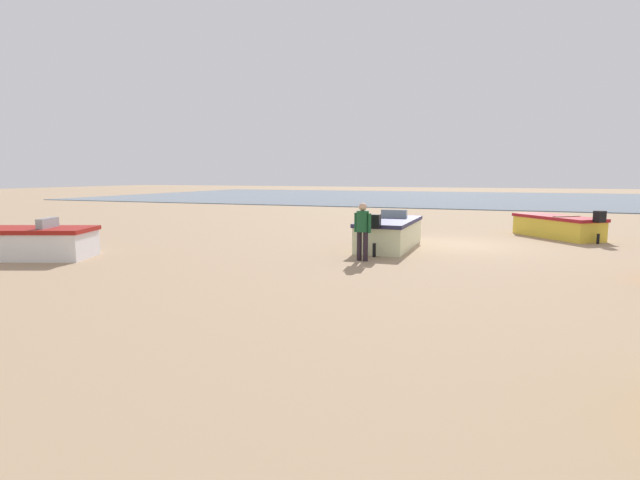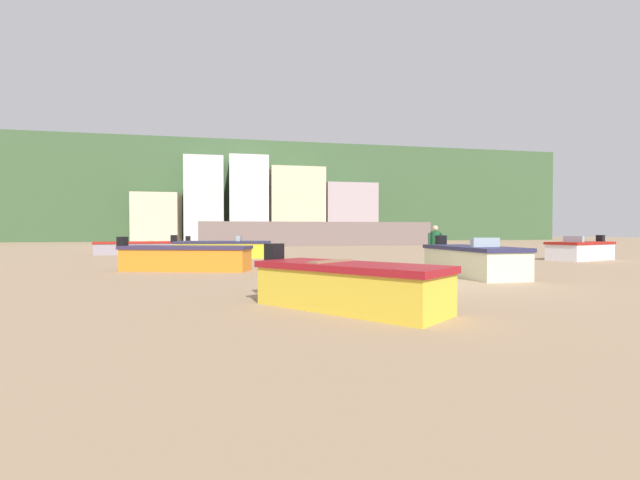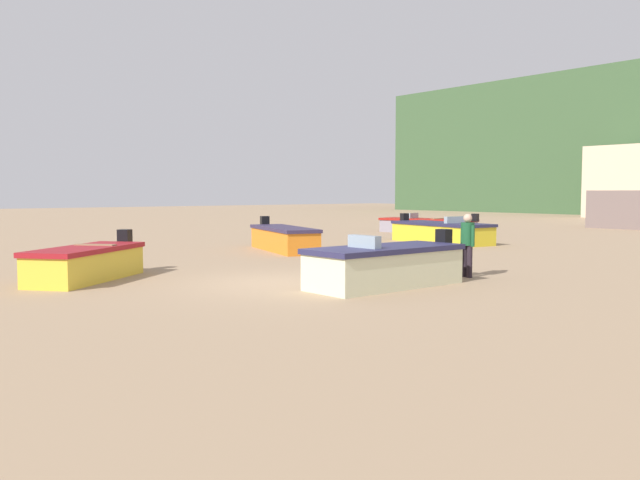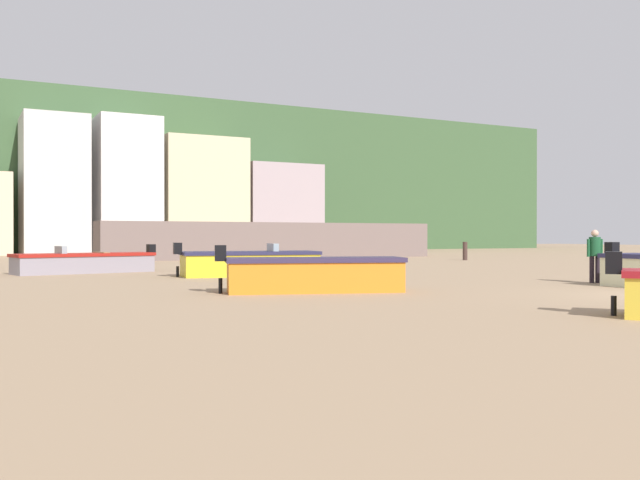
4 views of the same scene
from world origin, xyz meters
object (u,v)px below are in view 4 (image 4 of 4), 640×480
Objects in this scene: boat_orange_5 at (314,274)px; boat_grey_2 at (85,263)px; boat_yellow_0 at (250,263)px; mooring_post_near_water at (465,251)px; beach_walker_foreground at (595,252)px.

boat_grey_2 is at bearing -145.47° from boat_orange_5.
mooring_post_near_water is (17.16, 9.09, 0.09)m from boat_yellow_0.
beach_walker_foreground is (12.87, -13.05, 0.56)m from boat_grey_2.
beach_walker_foreground reaches higher than boat_orange_5.
beach_walker_foreground is (7.93, -8.33, 0.50)m from boat_yellow_0.
boat_grey_2 is (-4.94, 4.71, -0.05)m from boat_yellow_0.
beach_walker_foreground is at bearing 52.55° from boat_yellow_0.
mooring_post_near_water is at bearing 126.88° from boat_yellow_0.
boat_yellow_0 reaches higher than boat_grey_2.
beach_walker_foreground reaches higher than boat_yellow_0.
boat_orange_5 is 4.48× the size of mooring_post_near_water.
beach_walker_foreground reaches higher than boat_grey_2.
boat_yellow_0 is 3.23× the size of beach_walker_foreground.
boat_grey_2 is 5.21× the size of mooring_post_near_water.
boat_yellow_0 is 19.42m from mooring_post_near_water.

